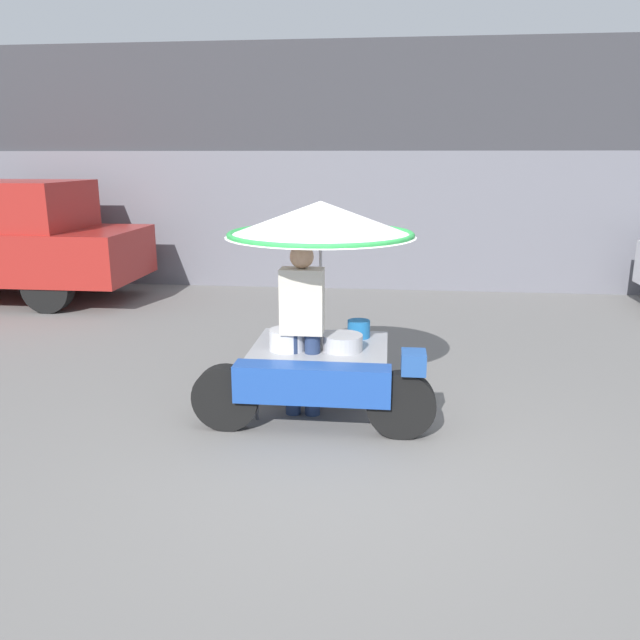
{
  "coord_description": "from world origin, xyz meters",
  "views": [
    {
      "loc": [
        0.27,
        -4.48,
        2.3
      ],
      "look_at": [
        -0.33,
        1.04,
        0.84
      ],
      "focal_mm": 35.0,
      "sensor_mm": 36.0,
      "label": 1
    }
  ],
  "objects": [
    {
      "name": "ground_plane",
      "position": [
        0.0,
        0.0,
        0.0
      ],
      "size": [
        36.0,
        36.0,
        0.0
      ],
      "primitive_type": "plane",
      "color": "slate"
    },
    {
      "name": "shopfront_building",
      "position": [
        0.0,
        7.56,
        2.08
      ],
      "size": [
        28.0,
        2.06,
        4.19
      ],
      "color": "#38383D",
      "rests_on": "ground"
    },
    {
      "name": "vendor_person",
      "position": [
        -0.47,
        0.82,
        0.88
      ],
      "size": [
        0.38,
        0.22,
        1.57
      ],
      "color": "navy",
      "rests_on": "ground"
    },
    {
      "name": "vendor_motorcycle_cart",
      "position": [
        -0.33,
        0.99,
        1.44
      ],
      "size": [
        2.08,
        1.72,
        1.92
      ],
      "color": "black",
      "rests_on": "ground"
    }
  ]
}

